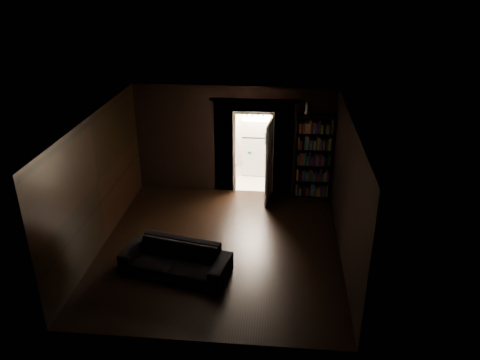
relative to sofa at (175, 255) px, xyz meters
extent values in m
plane|color=black|center=(0.74, 0.97, -0.40)|extent=(5.50, 5.50, 0.00)
cube|color=black|center=(-0.49, 3.77, 1.00)|extent=(2.55, 0.10, 2.80)
cube|color=black|center=(2.46, 3.77, 1.00)|extent=(1.55, 0.10, 2.80)
cube|color=black|center=(1.24, 3.77, 2.05)|extent=(0.90, 0.10, 0.70)
cube|color=black|center=(-1.76, 0.97, 1.00)|extent=(0.02, 5.50, 2.80)
cube|color=black|center=(3.24, 0.97, 1.00)|extent=(0.02, 5.50, 2.80)
cube|color=black|center=(0.74, -1.78, 1.00)|extent=(5.00, 0.02, 2.80)
cube|color=beige|center=(0.74, 0.97, 2.40)|extent=(5.00, 5.50, 0.02)
cube|color=white|center=(1.24, 3.71, 0.65)|extent=(1.04, 0.06, 2.17)
cube|color=beige|center=(1.24, 4.62, -0.45)|extent=(2.20, 1.80, 0.10)
cube|color=beige|center=(1.24, 5.47, 0.80)|extent=(2.20, 0.10, 2.40)
cube|color=beige|center=(0.19, 4.62, 0.80)|extent=(0.10, 1.60, 2.40)
cube|color=beige|center=(2.29, 4.62, 0.80)|extent=(0.10, 1.60, 2.40)
cube|color=beige|center=(1.24, 4.62, 2.05)|extent=(2.20, 1.80, 0.10)
cube|color=#C4697A|center=(1.24, 5.41, 1.82)|extent=(2.00, 0.04, 0.26)
imported|color=black|center=(0.00, 0.00, 0.00)|extent=(2.23, 1.33, 0.80)
cube|color=black|center=(2.74, 3.52, 0.70)|extent=(0.92, 0.39, 2.20)
cube|color=white|center=(1.24, 5.00, 0.42)|extent=(0.81, 0.76, 1.65)
cube|color=white|center=(1.65, 3.28, 0.62)|extent=(0.16, 0.85, 2.05)
cube|color=silver|center=(2.51, 3.54, 1.95)|extent=(0.12, 0.12, 0.29)
cube|color=black|center=(1.19, 4.97, 1.39)|extent=(0.67, 0.30, 0.28)
camera|label=1|loc=(1.93, -7.36, 5.07)|focal=35.00mm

